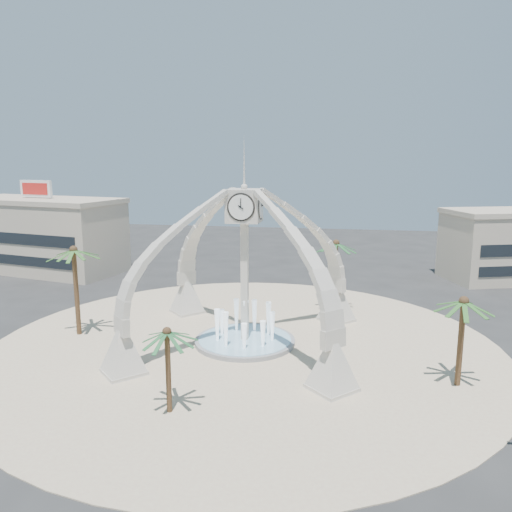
% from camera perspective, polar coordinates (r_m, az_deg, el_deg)
% --- Properties ---
extents(ground, '(140.00, 140.00, 0.00)m').
position_cam_1_polar(ground, '(40.51, -1.27, -9.99)').
color(ground, '#282828').
rests_on(ground, ground).
extents(plaza, '(40.00, 40.00, 0.06)m').
position_cam_1_polar(plaza, '(40.50, -1.27, -9.95)').
color(plaza, beige).
rests_on(plaza, ground).
extents(clock_tower, '(17.94, 17.94, 16.30)m').
position_cam_1_polar(clock_tower, '(38.68, -1.31, -0.97)').
color(clock_tower, beige).
rests_on(clock_tower, ground).
extents(fountain, '(8.00, 8.00, 3.62)m').
position_cam_1_polar(fountain, '(40.41, -1.27, -9.60)').
color(fountain, '#9B9B9E').
rests_on(fountain, ground).
extents(building_nw, '(23.75, 13.73, 11.90)m').
position_cam_1_polar(building_nw, '(71.73, -23.48, 2.29)').
color(building_nw, '#B8A790').
rests_on(building_nw, ground).
extents(palm_east, '(5.22, 5.22, 6.46)m').
position_cam_1_polar(palm_east, '(34.17, 22.66, -4.92)').
color(palm_east, brown).
rests_on(palm_east, ground).
extents(palm_west, '(4.58, 4.58, 8.04)m').
position_cam_1_polar(palm_west, '(43.27, -20.13, 0.50)').
color(palm_west, brown).
rests_on(palm_west, ground).
extents(palm_north, '(5.12, 5.12, 7.47)m').
position_cam_1_polar(palm_north, '(48.04, 9.14, 1.33)').
color(palm_north, brown).
rests_on(palm_north, ground).
extents(palm_south, '(3.79, 3.79, 5.56)m').
position_cam_1_polar(palm_south, '(28.89, -10.15, -8.65)').
color(palm_south, brown).
rests_on(palm_south, ground).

